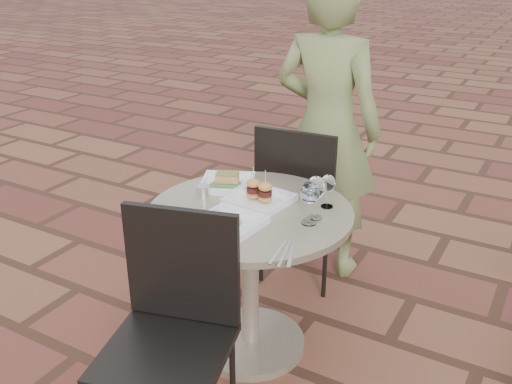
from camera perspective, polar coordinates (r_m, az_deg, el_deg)
The scene contains 13 objects.
ground at distance 2.95m, azimuth -5.55°, elevation -14.01°, with size 60.00×60.00×0.00m, color brown.
cafe_table at distance 2.59m, azimuth -0.58°, elevation -6.68°, with size 0.90×0.90×0.73m.
chair_far at distance 3.10m, azimuth 4.48°, elevation -0.11°, with size 0.47×0.47×0.93m.
chair_near at distance 2.15m, azimuth -8.24°, elevation -12.07°, with size 0.54×0.54×0.93m.
diner at distance 3.19m, azimuth 7.12°, elevation 6.30°, with size 0.62×0.41×1.70m, color olive.
plate_salmon at distance 2.72m, azimuth -2.89°, elevation 1.00°, with size 0.32×0.32×0.07m.
plate_sliders at distance 2.53m, azimuth 0.33°, elevation -0.42°, with size 0.28×0.28×0.16m.
plate_tuna at distance 2.33m, azimuth -2.80°, elevation -3.10°, with size 0.27×0.27×0.03m.
wine_glass_right at distance 2.32m, azimuth 5.42°, elevation -0.22°, with size 0.08×0.08×0.18m.
wine_glass_mid at distance 2.36m, azimuth 6.01°, elevation 0.33°, with size 0.08×0.08×0.19m.
wine_glass_far at distance 2.48m, azimuth 7.22°, elevation 0.77°, with size 0.06×0.06×0.15m.
steel_ramekin at distance 2.62m, azimuth -5.32°, elevation 0.14°, with size 0.06×0.06×0.05m, color silver.
cutlery_set at distance 2.14m, azimuth 2.89°, elevation -6.12°, with size 0.10×0.21×0.00m, color silver, non-canonical shape.
Camera 1 is at (1.39, -1.88, 1.80)m, focal length 40.00 mm.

